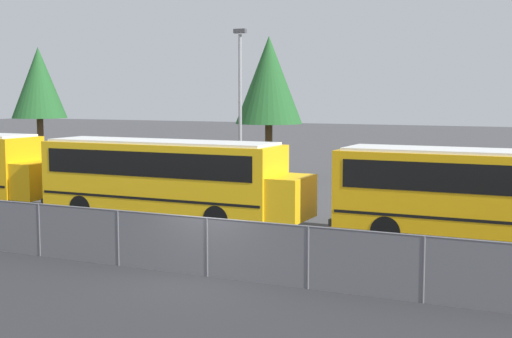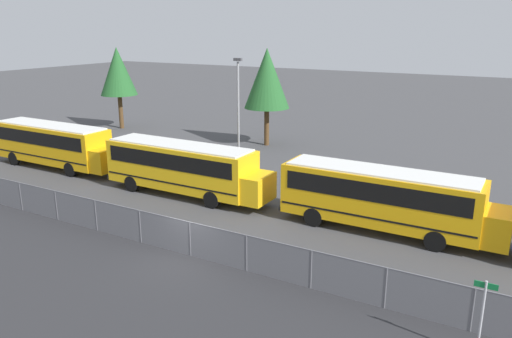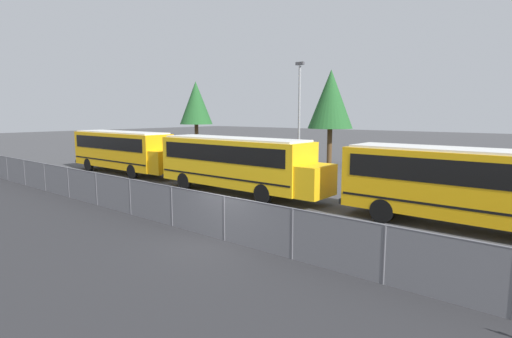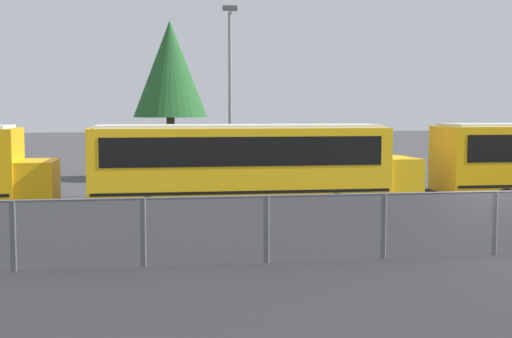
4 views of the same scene
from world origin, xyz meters
name	(u,v)px [view 1 (image 1 of 4)]	position (x,y,z in m)	size (l,w,h in m)	color
ground_plane	(208,277)	(0.00, 0.00, 0.00)	(200.00, 200.00, 0.00)	#424244
fence	(207,246)	(0.00, 0.00, 0.87)	(60.54, 0.07, 1.70)	#9EA0A5
school_bus_1	(166,174)	(-5.62, 6.83, 1.95)	(11.37, 2.50, 3.28)	yellow
school_bus_2	(496,191)	(6.87, 7.23, 1.95)	(11.37, 2.50, 3.28)	#EDA80F
light_pole	(240,108)	(-5.43, 13.13, 4.47)	(0.60, 0.24, 8.16)	gray
tree_0	(269,81)	(-7.68, 21.55, 5.91)	(3.97, 3.97, 8.53)	#51381E
tree_1	(39,83)	(-24.57, 20.87, 5.85)	(3.71, 3.71, 8.30)	#51381E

